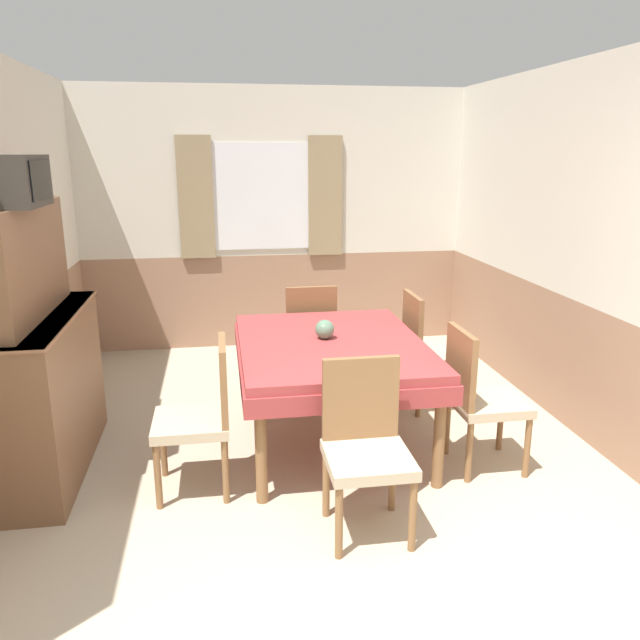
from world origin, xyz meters
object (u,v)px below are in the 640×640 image
Objects in this scene: chair_right_near at (478,394)px; chair_left_near at (203,412)px; tv at (14,181)px; chair_head_near at (365,442)px; chair_right_far at (427,347)px; vase at (325,329)px; dining_table at (331,355)px; chair_head_window at (309,333)px; sideboard at (39,363)px.

chair_right_near and chair_left_near have the same top height.
chair_head_near is at bearing -22.28° from tv.
chair_right_far reaches higher than vase.
dining_table is at bearing -59.91° from chair_right_far.
tv is at bearing 77.93° from chair_left_near.
chair_right_near is at bearing -147.95° from chair_head_near.
tv is (-1.80, -1.33, 1.33)m from chair_head_window.
chair_head_window is (0.86, 1.53, 0.00)m from chair_left_near.
tv is 3.65× the size of vase.
chair_right_near is at bearing -4.35° from tv.
tv is (-0.95, 0.20, 1.33)m from chair_left_near.
chair_left_near reaches higher than vase.
chair_head_near is at bearing -88.24° from vase.
sideboard is (-1.85, 0.95, 0.22)m from chair_head_near.
chair_right_near and chair_head_near have the same top height.
chair_left_near is at bearing -145.96° from vase.
tv is at bearing -77.58° from sideboard.
dining_table is 1.74× the size of chair_head_near.
chair_right_far and chair_head_near have the same top height.
dining_table is 1.00m from chair_left_near.
dining_table is 12.13× the size of vase.
dining_table is at bearing -90.00° from chair_head_near.
chair_head_window is at bearing 31.24° from sideboard.
sideboard reaches higher than chair_left_near.
vase is (0.82, 0.56, 0.31)m from chair_left_near.
dining_table is 0.95× the size of sideboard.
sideboard is at bearing -175.34° from vase.
sideboard reaches higher than chair_head_window.
vase is at bearing -63.86° from chair_right_far.
chair_head_near is 2.09m from sideboard.
chair_head_window is 6.97× the size of vase.
tv reaches higher than chair_left_near.
chair_right_near is 1.10m from vase.
chair_right_far is at bearing -180.00° from chair_right_near.
chair_right_near reaches higher than dining_table.
chair_right_near is at bearing -90.00° from chair_left_near.
chair_head_near is (0.86, -0.54, 0.00)m from chair_left_near.
chair_right_far is 1.01m from chair_head_window.
vase is at bearing 4.66° from sideboard.
sideboard is at bearing 67.62° from chair_left_near.
chair_right_far reaches higher than dining_table.
chair_head_window reaches higher than vase.
chair_right_far and chair_head_window have the same top height.
sideboard is 1.13m from tv.
chair_head_window is (0.00, 1.03, -0.14)m from dining_table.
chair_head_window is (-0.86, 0.54, 0.00)m from chair_right_far.
chair_right_far is 1.04m from vase.
dining_table is at bearing -120.09° from chair_right_near.
sideboard reaches higher than vase.
sideboard is at bearing -177.27° from dining_table.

